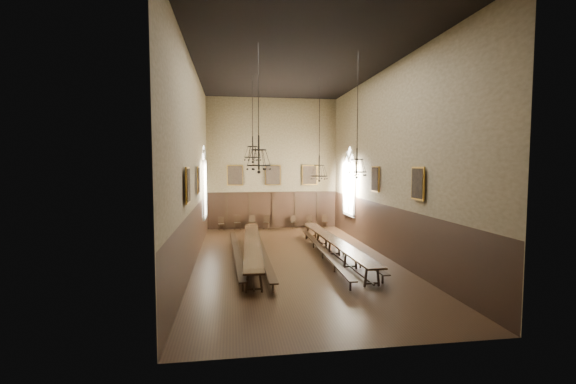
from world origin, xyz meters
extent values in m
cube|color=black|center=(0.00, 0.00, -0.01)|extent=(9.00, 18.00, 0.02)
cube|color=black|center=(0.00, 0.00, 9.01)|extent=(9.00, 18.00, 0.02)
cube|color=#81704F|center=(0.00, 9.01, 4.50)|extent=(9.00, 0.02, 9.00)
cube|color=#81704F|center=(0.00, -9.01, 4.50)|extent=(9.00, 0.02, 9.00)
cube|color=#81704F|center=(-4.51, 0.00, 4.50)|extent=(0.02, 18.00, 9.00)
cube|color=#81704F|center=(4.51, 0.00, 4.50)|extent=(0.02, 18.00, 9.00)
cube|color=black|center=(-1.89, 0.25, 0.79)|extent=(1.19, 10.63, 0.07)
cube|color=black|center=(2.05, 0.23, 0.78)|extent=(1.04, 10.50, 0.07)
cube|color=black|center=(-2.64, 0.20, 0.42)|extent=(0.64, 9.84, 0.05)
cube|color=black|center=(-1.45, 0.13, 0.44)|extent=(0.31, 10.40, 0.05)
cube|color=black|center=(1.40, -0.12, 0.43)|extent=(0.57, 10.18, 0.05)
cube|color=black|center=(2.51, 0.21, 0.41)|extent=(0.76, 9.55, 0.05)
cube|color=black|center=(-3.55, 8.57, 0.41)|extent=(0.43, 0.43, 0.05)
cube|color=black|center=(-3.55, 8.74, 0.64)|extent=(0.39, 0.09, 0.46)
cube|color=black|center=(-2.47, 8.60, 0.46)|extent=(0.44, 0.44, 0.05)
cube|color=black|center=(-2.47, 8.78, 0.72)|extent=(0.43, 0.05, 0.51)
cube|color=black|center=(-1.45, 8.49, 0.47)|extent=(0.50, 0.50, 0.05)
cube|color=black|center=(-1.45, 8.68, 0.73)|extent=(0.44, 0.11, 0.52)
cube|color=black|center=(-0.49, 8.59, 0.45)|extent=(0.50, 0.50, 0.05)
cube|color=black|center=(-0.49, 8.77, 0.69)|extent=(0.41, 0.14, 0.50)
cube|color=black|center=(1.42, 8.57, 0.42)|extent=(0.47, 0.47, 0.05)
cube|color=black|center=(1.42, 8.74, 0.66)|extent=(0.39, 0.12, 0.47)
cube|color=black|center=(2.50, 8.53, 0.41)|extent=(0.44, 0.44, 0.05)
cube|color=black|center=(2.50, 8.69, 0.64)|extent=(0.39, 0.09, 0.46)
cube|color=black|center=(3.61, 8.51, 0.43)|extent=(0.48, 0.48, 0.05)
cube|color=black|center=(3.61, 8.68, 0.66)|extent=(0.40, 0.13, 0.47)
cylinder|color=black|center=(-1.74, 2.31, 7.43)|extent=(0.03, 0.03, 3.13)
torus|color=black|center=(-1.74, 2.31, 4.80)|extent=(0.86, 0.86, 0.05)
torus|color=black|center=(-1.74, 2.31, 5.36)|extent=(0.55, 0.55, 0.04)
cylinder|color=black|center=(-1.74, 2.31, 5.26)|extent=(0.06, 0.06, 1.22)
cylinder|color=black|center=(1.80, 2.44, 6.96)|extent=(0.03, 0.03, 4.07)
torus|color=black|center=(1.80, 2.44, 3.81)|extent=(0.90, 0.90, 0.05)
torus|color=black|center=(1.80, 2.44, 4.40)|extent=(0.57, 0.57, 0.04)
cylinder|color=black|center=(1.80, 2.44, 4.29)|extent=(0.06, 0.06, 1.27)
cylinder|color=black|center=(-1.79, -2.86, 7.27)|extent=(0.03, 0.03, 3.46)
torus|color=black|center=(-1.79, -2.86, 4.40)|extent=(0.92, 0.92, 0.05)
torus|color=black|center=(-1.79, -2.86, 5.00)|extent=(0.59, 0.59, 0.04)
cylinder|color=black|center=(-1.79, -2.86, 4.89)|extent=(0.07, 0.07, 1.30)
cylinder|color=black|center=(2.24, -2.46, 7.06)|extent=(0.03, 0.03, 3.88)
torus|color=black|center=(2.24, -2.46, 4.13)|extent=(0.80, 0.80, 0.05)
torus|color=black|center=(2.24, -2.46, 4.65)|extent=(0.51, 0.51, 0.04)
cylinder|color=black|center=(2.24, -2.46, 4.55)|extent=(0.06, 0.06, 1.13)
cube|color=#A37427|center=(-2.60, 8.88, 3.70)|extent=(1.10, 0.12, 1.40)
cube|color=black|center=(-2.60, 8.88, 3.70)|extent=(0.98, 0.02, 1.28)
cube|color=#A37427|center=(0.00, 8.88, 3.70)|extent=(1.10, 0.12, 1.40)
cube|color=black|center=(0.00, 8.88, 3.70)|extent=(0.98, 0.02, 1.28)
cube|color=#A37427|center=(2.60, 8.88, 3.70)|extent=(1.10, 0.12, 1.40)
cube|color=black|center=(2.60, 8.88, 3.70)|extent=(0.98, 0.02, 1.28)
cube|color=#A37427|center=(-4.38, 1.00, 3.70)|extent=(0.12, 1.00, 1.30)
cube|color=black|center=(-4.38, 1.00, 3.70)|extent=(0.02, 0.88, 1.18)
cube|color=#A37427|center=(-4.38, -3.50, 3.70)|extent=(0.12, 1.00, 1.30)
cube|color=black|center=(-4.38, -3.50, 3.70)|extent=(0.02, 0.88, 1.18)
cube|color=#A37427|center=(4.38, 1.00, 3.70)|extent=(0.12, 1.00, 1.30)
cube|color=black|center=(4.38, 1.00, 3.70)|extent=(0.02, 0.88, 1.18)
cube|color=#A37427|center=(4.38, -3.50, 3.70)|extent=(0.12, 1.00, 1.30)
cube|color=black|center=(4.38, -3.50, 3.70)|extent=(0.02, 0.88, 1.18)
camera|label=1|loc=(-2.82, -17.61, 4.44)|focal=24.00mm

